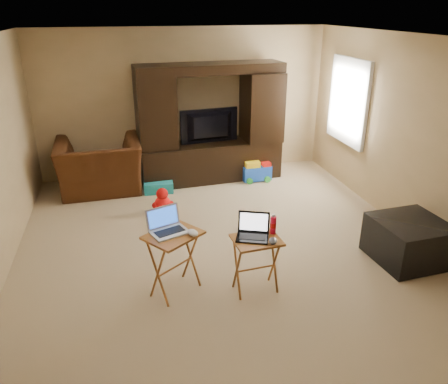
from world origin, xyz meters
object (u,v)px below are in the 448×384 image
object	(u,v)px
television	(211,127)
laptop_left	(169,222)
recliner	(100,166)
tray_table_left	(175,263)
mouse_right	(273,241)
tray_table_right	(256,265)
entertainment_center	(210,124)
plush_toy	(163,200)
water_bottle	(273,225)
mouse_left	(193,233)
child_rocker	(158,172)
ottoman	(409,241)
laptop_right	(253,228)
push_toy	(256,170)

from	to	relation	value
television	laptop_left	world-z (taller)	television
recliner	tray_table_left	world-z (taller)	recliner
mouse_right	tray_table_right	bearing A→B (deg)	137.29
entertainment_center	tray_table_left	bearing A→B (deg)	-112.11
tray_table_right	television	bearing A→B (deg)	81.80
plush_toy	water_bottle	size ratio (longest dim) A/B	1.92
entertainment_center	mouse_left	world-z (taller)	entertainment_center
plush_toy	mouse_right	size ratio (longest dim) A/B	2.91
child_rocker	mouse_left	bearing A→B (deg)	-84.65
ottoman	entertainment_center	bearing A→B (deg)	118.75
ottoman	mouse_left	bearing A→B (deg)	-178.66
recliner	water_bottle	xyz separation A→B (m)	(1.83, -3.12, 0.29)
television	plush_toy	distance (m)	1.63
entertainment_center	laptop_right	distance (m)	3.31
ottoman	laptop_left	xyz separation A→B (m)	(-2.80, 0.04, 0.56)
laptop_right	recliner	bearing A→B (deg)	138.51
plush_toy	water_bottle	distance (m)	2.37
child_rocker	tray_table_right	size ratio (longest dim) A/B	1.00
tray_table_right	laptop_left	size ratio (longest dim) A/B	1.73
television	tray_table_right	bearing A→B (deg)	79.71
recliner	push_toy	xyz separation A→B (m)	(2.60, -0.16, -0.23)
entertainment_center	child_rocker	bearing A→B (deg)	-166.14
laptop_right	entertainment_center	bearing A→B (deg)	107.44
recliner	tray_table_right	bearing A→B (deg)	115.08
recliner	child_rocker	bearing A→B (deg)	165.94
child_rocker	laptop_right	distance (m)	3.10
child_rocker	laptop_left	world-z (taller)	laptop_left
child_rocker	mouse_right	distance (m)	3.26
child_rocker	tray_table_left	world-z (taller)	tray_table_left
entertainment_center	mouse_right	world-z (taller)	entertainment_center
tray_table_right	laptop_right	bearing A→B (deg)	149.11
entertainment_center	mouse_right	xyz separation A→B (m)	(-0.09, -3.43, -0.34)
child_rocker	tray_table_right	xyz separation A→B (m)	(0.73, -3.01, 0.00)
ottoman	mouse_right	distance (m)	1.88
recliner	laptop_left	world-z (taller)	laptop_left
ottoman	child_rocker	bearing A→B (deg)	133.25
tray_table_left	laptop_right	world-z (taller)	laptop_right
push_toy	laptop_right	xyz separation A→B (m)	(-1.01, -3.03, 0.55)
laptop_right	plush_toy	bearing A→B (deg)	130.00
entertainment_center	recliner	bearing A→B (deg)	179.63
laptop_right	laptop_left	bearing A→B (deg)	-171.06
tray_table_left	mouse_left	size ratio (longest dim) A/B	4.92
child_rocker	tray_table_left	size ratio (longest dim) A/B	0.90
ottoman	tray_table_left	distance (m)	2.77
entertainment_center	television	distance (m)	0.06
tray_table_left	child_rocker	bearing A→B (deg)	52.01
tray_table_left	laptop_left	world-z (taller)	laptop_left
entertainment_center	water_bottle	size ratio (longest dim) A/B	12.59
entertainment_center	recliner	xyz separation A→B (m)	(-1.85, -0.10, -0.56)
tray_table_right	water_bottle	xyz separation A→B (m)	(0.20, 0.08, 0.41)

